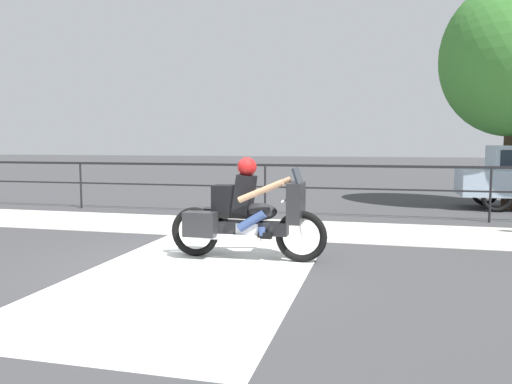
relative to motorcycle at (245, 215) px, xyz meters
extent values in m
plane|color=#38383A|center=(-0.76, -0.65, -0.68)|extent=(120.00, 120.00, 0.00)
cube|color=#B7B2A8|center=(-0.76, 2.75, -0.68)|extent=(44.00, 2.40, 0.01)
cube|color=silver|center=(-0.44, -0.85, -0.68)|extent=(2.98, 6.00, 0.01)
cube|color=black|center=(-0.76, 4.68, 0.54)|extent=(36.00, 0.04, 0.06)
cube|color=black|center=(-0.76, 4.68, 0.01)|extent=(36.00, 0.03, 0.04)
cylinder|color=black|center=(-5.86, 4.68, -0.06)|extent=(0.05, 0.05, 1.25)
cylinder|color=black|center=(-0.76, 4.68, -0.06)|extent=(0.05, 0.05, 1.25)
cylinder|color=black|center=(4.34, 4.68, -0.06)|extent=(0.05, 0.05, 1.25)
torus|color=black|center=(0.85, 0.00, -0.30)|extent=(0.77, 0.11, 0.77)
torus|color=black|center=(-0.81, 0.00, -0.30)|extent=(0.77, 0.11, 0.77)
cube|color=#232326|center=(0.02, 0.00, -0.20)|extent=(1.26, 0.22, 0.20)
cube|color=silver|center=(0.06, 0.00, -0.25)|extent=(0.34, 0.26, 0.26)
ellipsoid|color=#232326|center=(0.22, 0.00, 0.05)|extent=(0.54, 0.30, 0.26)
cube|color=black|center=(-0.14, 0.00, -0.01)|extent=(0.73, 0.28, 0.08)
cube|color=#232326|center=(0.77, 0.00, 0.20)|extent=(0.20, 0.56, 0.59)
cube|color=#1E232B|center=(0.79, 0.00, 0.60)|extent=(0.10, 0.48, 0.24)
cylinder|color=silver|center=(0.63, 0.00, 0.25)|extent=(0.04, 0.70, 0.04)
cylinder|color=silver|center=(-0.18, -0.16, -0.33)|extent=(0.91, 0.09, 0.09)
cube|color=#232326|center=(-0.63, -0.24, -0.13)|extent=(0.48, 0.28, 0.37)
cube|color=#232326|center=(-0.63, 0.24, -0.13)|extent=(0.48, 0.28, 0.37)
cylinder|color=silver|center=(0.82, 0.00, -0.05)|extent=(0.18, 0.06, 0.50)
cube|color=black|center=(-0.01, 0.00, 0.31)|extent=(0.32, 0.36, 0.60)
sphere|color=tan|center=(0.03, 0.00, 0.70)|extent=(0.23, 0.23, 0.23)
sphere|color=#B21919|center=(0.03, 0.00, 0.72)|extent=(0.29, 0.29, 0.29)
cylinder|color=#33477A|center=(0.14, -0.15, -0.07)|extent=(0.44, 0.13, 0.34)
cylinder|color=#33477A|center=(0.29, -0.15, -0.22)|extent=(0.11, 0.11, 0.12)
cube|color=black|center=(0.34, -0.15, -0.28)|extent=(0.20, 0.10, 0.09)
cylinder|color=#33477A|center=(0.14, 0.15, -0.07)|extent=(0.44, 0.13, 0.34)
cylinder|color=#33477A|center=(0.29, 0.15, -0.22)|extent=(0.11, 0.11, 0.12)
cube|color=black|center=(0.34, 0.15, -0.28)|extent=(0.20, 0.10, 0.09)
cylinder|color=tan|center=(0.31, -0.30, 0.39)|extent=(0.68, 0.09, 0.35)
cylinder|color=tan|center=(0.31, 0.30, 0.39)|extent=(0.68, 0.09, 0.35)
cube|color=black|center=(-0.31, 0.00, 0.23)|extent=(0.37, 0.29, 0.41)
torus|color=black|center=(4.86, 6.54, -0.32)|extent=(0.73, 0.11, 0.73)
torus|color=black|center=(4.86, 8.03, -0.32)|extent=(0.73, 0.11, 0.73)
cylinder|color=#473323|center=(5.25, 7.19, 0.53)|extent=(0.29, 0.29, 2.43)
camera|label=1|loc=(1.95, -7.17, 1.07)|focal=35.00mm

